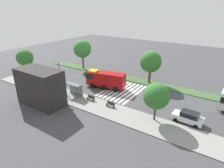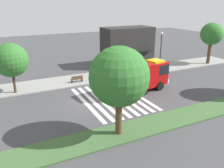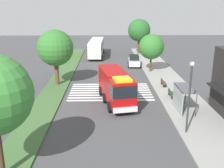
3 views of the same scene
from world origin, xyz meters
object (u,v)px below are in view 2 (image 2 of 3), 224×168
Objects in this scene: sidewalk_tree_west at (11,60)px; sidewalk_tree_east at (212,34)px; fire_truck at (140,76)px; bus_stop_shelter at (131,63)px; bench_west_of_shelter at (77,79)px; street_lamp at (161,49)px; median_tree_far_west at (119,77)px; bench_near_shelter at (106,75)px.

sidewalk_tree_east is (32.08, -0.00, 1.14)m from sidewalk_tree_west.
sidewalk_tree_west is at bearing 145.29° from fire_truck.
bus_stop_shelter is 2.19× the size of bench_west_of_shelter.
street_lamp reaches higher than fire_truck.
bench_west_of_shelter is at bearing 85.75° from median_tree_far_west.
sidewalk_tree_west is at bearing -178.09° from bench_near_shelter.
sidewalk_tree_east is at bearing 2.10° from street_lamp.
sidewalk_tree_east is (18.25, 6.08, 3.25)m from fire_truck.
bus_stop_shelter is at bearing 56.21° from median_tree_far_west.
fire_truck is at bearing -47.65° from bench_west_of_shelter.
fire_truck is at bearing -77.09° from bench_near_shelter.
bench_near_shelter is at bearing 1.91° from sidewalk_tree_west.
sidewalk_tree_west is (-16.34, -0.40, 2.23)m from bus_stop_shelter.
street_lamp reaches higher than sidewalk_tree_west.
median_tree_far_west is at bearing -94.25° from bench_west_of_shelter.
sidewalk_tree_east is at bearing 28.63° from median_tree_far_west.
median_tree_far_west is at bearing -63.53° from sidewalk_tree_west.
bus_stop_shelter is 17.34m from median_tree_far_west.
bus_stop_shelter is 5.22m from street_lamp.
bench_west_of_shelter is 0.22× the size of median_tree_far_west.
bench_west_of_shelter is 13.63m from street_lamp.
bench_west_of_shelter is 0.27× the size of sidewalk_tree_west.
sidewalk_tree_west is 32.10m from sidewalk_tree_east.
sidewalk_tree_east is 28.73m from median_tree_far_west.
sidewalk_tree_east reaches higher than sidewalk_tree_west.
bench_west_of_shelter is 14.90m from median_tree_far_west.
median_tree_far_west is (-9.48, -14.17, 3.16)m from bus_stop_shelter.
bench_near_shelter is at bearing 174.73° from street_lamp.
street_lamp is (7.32, 5.68, 1.74)m from fire_truck.
sidewalk_tree_east is (15.74, -0.40, 3.37)m from bus_stop_shelter.
bench_near_shelter is at bearing 179.86° from bus_stop_shelter.
median_tree_far_west reaches higher than street_lamp.
sidewalk_tree_east is (10.93, 0.40, 1.51)m from street_lamp.
fire_truck is at bearing -142.21° from street_lamp.
median_tree_far_west is at bearing -111.14° from bench_near_shelter.
bench_near_shelter is at bearing 68.86° from median_tree_far_west.
fire_truck is at bearing 47.81° from median_tree_far_west.
bus_stop_shelter is at bearing 170.53° from street_lamp.
sidewalk_tree_east is at bearing 7.45° from fire_truck.
bench_west_of_shelter is at bearing 121.38° from fire_truck.
sidewalk_tree_east is at bearing -0.00° from sidewalk_tree_west.
sidewalk_tree_west is at bearing -178.59° from bus_stop_shelter.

